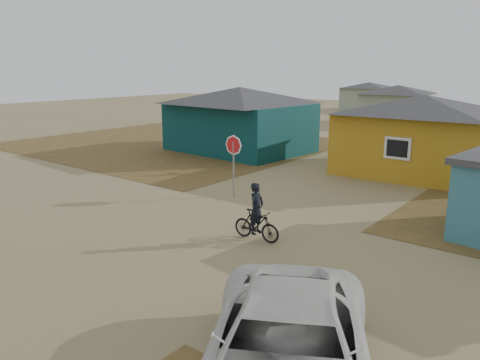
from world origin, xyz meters
name	(u,v)px	position (x,y,z in m)	size (l,w,h in m)	color
ground	(185,240)	(0.00, 0.00, 0.00)	(120.00, 120.00, 0.00)	#8F7D52
grass_nw	(174,143)	(-14.00, 13.00, 0.01)	(20.00, 18.00, 0.00)	brown
house_teal	(240,118)	(-8.50, 13.50, 2.05)	(8.93, 7.08, 4.00)	#093233
house_yellow	(420,133)	(2.50, 14.00, 2.00)	(7.72, 6.76, 3.90)	#B4841B
house_pale_west	(397,104)	(-6.00, 34.00, 1.86)	(7.04, 6.15, 3.60)	#929F88
house_pale_north	(368,96)	(-14.00, 46.00, 1.75)	(6.28, 5.81, 3.40)	#929F88
stop_sign	(233,152)	(-2.01, 4.88, 1.86)	(0.78, 0.36, 2.53)	gray
cyclist	(256,220)	(1.75, 1.35, 0.66)	(1.62, 0.60, 1.81)	black
vehicle	(287,356)	(6.37, -4.12, 0.81)	(2.69, 5.84, 1.62)	silver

